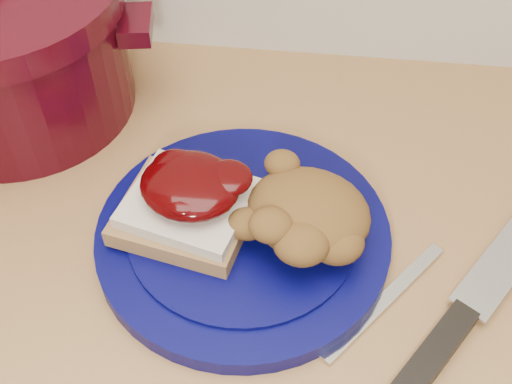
# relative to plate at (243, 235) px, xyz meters

# --- Properties ---
(plate) EXTENTS (0.35, 0.35, 0.02)m
(plate) POSITION_rel_plate_xyz_m (0.00, 0.00, 0.00)
(plate) COLOR #040440
(plate) RESTS_ON wood_countertop
(sandwich) EXTENTS (0.14, 0.13, 0.06)m
(sandwich) POSITION_rel_plate_xyz_m (-0.05, 0.00, 0.04)
(sandwich) COLOR olive
(sandwich) RESTS_ON plate
(stuffing_mound) EXTENTS (0.14, 0.13, 0.06)m
(stuffing_mound) POSITION_rel_plate_xyz_m (0.06, 0.00, 0.04)
(stuffing_mound) COLOR brown
(stuffing_mound) RESTS_ON plate
(chef_knife) EXTENTS (0.21, 0.29, 0.02)m
(chef_knife) POSITION_rel_plate_xyz_m (0.19, -0.08, 0.00)
(chef_knife) COLOR black
(chef_knife) RESTS_ON wood_countertop
(butter_knife) EXTENTS (0.11, 0.14, 0.00)m
(butter_knife) POSITION_rel_plate_xyz_m (0.13, -0.05, -0.01)
(butter_knife) COLOR silver
(butter_knife) RESTS_ON wood_countertop
(dutch_oven) EXTENTS (0.32, 0.31, 0.17)m
(dutch_oven) POSITION_rel_plate_xyz_m (-0.28, 0.17, 0.07)
(dutch_oven) COLOR #35050D
(dutch_oven) RESTS_ON wood_countertop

